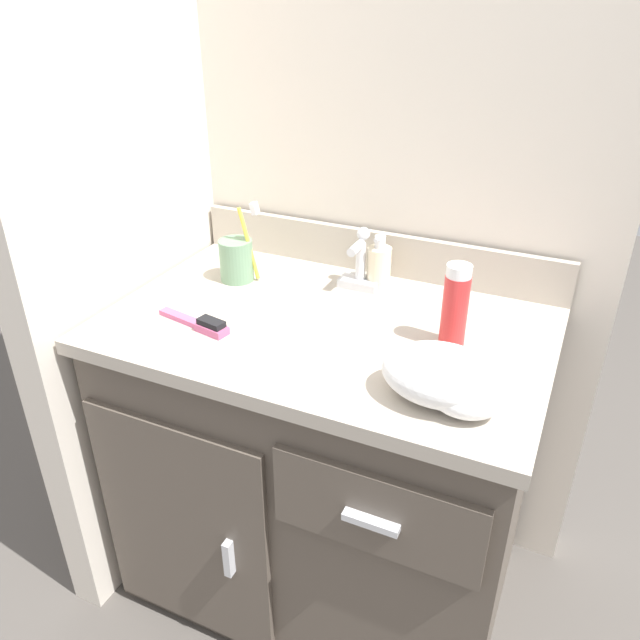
# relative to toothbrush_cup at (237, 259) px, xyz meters

# --- Properties ---
(ground_plane) EXTENTS (6.00, 6.00, 0.00)m
(ground_plane) POSITION_rel_toothbrush_cup_xyz_m (0.27, -0.10, -0.80)
(ground_plane) COLOR #4C4742
(wall_back) EXTENTS (1.08, 0.08, 2.20)m
(wall_back) POSITION_rel_toothbrush_cup_xyz_m (0.27, 0.23, 0.30)
(wall_back) COLOR beige
(wall_back) RESTS_ON ground_plane
(wall_left) EXTENTS (0.08, 0.66, 2.20)m
(wall_left) POSITION_rel_toothbrush_cup_xyz_m (-0.23, -0.10, 0.30)
(wall_left) COLOR beige
(wall_left) RESTS_ON ground_plane
(vanity) EXTENTS (0.90, 0.59, 0.74)m
(vanity) POSITION_rel_toothbrush_cup_xyz_m (0.27, -0.11, -0.40)
(vanity) COLOR brown
(vanity) RESTS_ON ground_plane
(backsplash) EXTENTS (0.90, 0.02, 0.10)m
(backsplash) POSITION_rel_toothbrush_cup_xyz_m (0.27, 0.18, 0.00)
(backsplash) COLOR #B2A899
(backsplash) RESTS_ON vanity
(sink_faucet) EXTENTS (0.09, 0.09, 0.14)m
(sink_faucet) POSITION_rel_toothbrush_cup_xyz_m (0.27, 0.08, -0.00)
(sink_faucet) COLOR silver
(sink_faucet) RESTS_ON vanity
(toothbrush_cup) EXTENTS (0.09, 0.08, 0.19)m
(toothbrush_cup) POSITION_rel_toothbrush_cup_xyz_m (0.00, 0.00, 0.00)
(toothbrush_cup) COLOR gray
(toothbrush_cup) RESTS_ON vanity
(soap_dispenser) EXTENTS (0.05, 0.06, 0.13)m
(soap_dispenser) POSITION_rel_toothbrush_cup_xyz_m (0.31, 0.10, 0.00)
(soap_dispenser) COLOR beige
(soap_dispenser) RESTS_ON vanity
(shaving_cream_can) EXTENTS (0.05, 0.05, 0.17)m
(shaving_cream_can) POSITION_rel_toothbrush_cup_xyz_m (0.53, -0.08, 0.03)
(shaving_cream_can) COLOR red
(shaving_cream_can) RESTS_ON vanity
(hairbrush) EXTENTS (0.18, 0.06, 0.03)m
(hairbrush) POSITION_rel_toothbrush_cup_xyz_m (0.06, -0.23, -0.04)
(hairbrush) COLOR #C1517F
(hairbrush) RESTS_ON vanity
(hand_towel) EXTENTS (0.21, 0.15, 0.09)m
(hand_towel) POSITION_rel_toothbrush_cup_xyz_m (0.56, -0.27, -0.01)
(hand_towel) COLOR white
(hand_towel) RESTS_ON vanity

